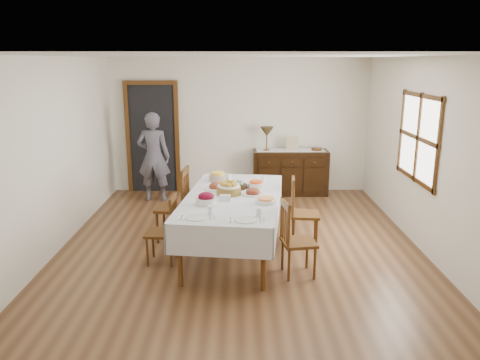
{
  "coord_description": "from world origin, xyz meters",
  "views": [
    {
      "loc": [
        -0.02,
        -6.12,
        2.54
      ],
      "look_at": [
        0.0,
        0.1,
        0.95
      ],
      "focal_mm": 35.0,
      "sensor_mm": 36.0,
      "label": 1
    }
  ],
  "objects_px": {
    "dining_table": "(233,202)",
    "person": "(154,154)",
    "table_lamp": "(267,132)",
    "chair_left_near": "(164,229)",
    "sideboard": "(290,172)",
    "chair_right_near": "(295,238)",
    "chair_right_far": "(302,211)",
    "chair_left_far": "(176,204)"
  },
  "relations": [
    {
      "from": "table_lamp",
      "to": "sideboard",
      "type": "bearing_deg",
      "value": 3.6
    },
    {
      "from": "dining_table",
      "to": "chair_right_far",
      "type": "relative_size",
      "value": 2.63
    },
    {
      "from": "chair_right_near",
      "to": "person",
      "type": "bearing_deg",
      "value": 26.66
    },
    {
      "from": "person",
      "to": "dining_table",
      "type": "bearing_deg",
      "value": 124.59
    },
    {
      "from": "chair_right_far",
      "to": "chair_left_far",
      "type": "bearing_deg",
      "value": 91.32
    },
    {
      "from": "chair_right_far",
      "to": "chair_right_near",
      "type": "bearing_deg",
      "value": 173.85
    },
    {
      "from": "chair_right_near",
      "to": "sideboard",
      "type": "bearing_deg",
      "value": -13.82
    },
    {
      "from": "chair_left_near",
      "to": "sideboard",
      "type": "xyz_separation_m",
      "value": [
        1.95,
        3.21,
        -0.02
      ]
    },
    {
      "from": "chair_left_near",
      "to": "person",
      "type": "distance_m",
      "value": 2.89
    },
    {
      "from": "dining_table",
      "to": "table_lamp",
      "type": "distance_m",
      "value": 3.0
    },
    {
      "from": "sideboard",
      "to": "person",
      "type": "distance_m",
      "value": 2.64
    },
    {
      "from": "dining_table",
      "to": "chair_left_far",
      "type": "distance_m",
      "value": 1.0
    },
    {
      "from": "dining_table",
      "to": "chair_left_far",
      "type": "relative_size",
      "value": 2.35
    },
    {
      "from": "chair_left_near",
      "to": "dining_table",
      "type": "bearing_deg",
      "value": 111.75
    },
    {
      "from": "dining_table",
      "to": "chair_right_near",
      "type": "xyz_separation_m",
      "value": [
        0.75,
        -0.65,
        -0.25
      ]
    },
    {
      "from": "person",
      "to": "table_lamp",
      "type": "relative_size",
      "value": 3.83
    },
    {
      "from": "chair_left_near",
      "to": "chair_right_near",
      "type": "bearing_deg",
      "value": 81.01
    },
    {
      "from": "chair_left_near",
      "to": "chair_right_near",
      "type": "xyz_separation_m",
      "value": [
        1.63,
        -0.38,
        0.02
      ]
    },
    {
      "from": "sideboard",
      "to": "chair_left_near",
      "type": "bearing_deg",
      "value": -121.35
    },
    {
      "from": "chair_left_far",
      "to": "sideboard",
      "type": "relative_size",
      "value": 0.74
    },
    {
      "from": "chair_left_near",
      "to": "table_lamp",
      "type": "relative_size",
      "value": 1.94
    },
    {
      "from": "dining_table",
      "to": "person",
      "type": "relative_size",
      "value": 1.42
    },
    {
      "from": "sideboard",
      "to": "person",
      "type": "bearing_deg",
      "value": -170.73
    },
    {
      "from": "dining_table",
      "to": "table_lamp",
      "type": "bearing_deg",
      "value": 84.99
    },
    {
      "from": "chair_left_near",
      "to": "chair_left_far",
      "type": "relative_size",
      "value": 0.84
    },
    {
      "from": "chair_left_near",
      "to": "person",
      "type": "relative_size",
      "value": 0.51
    },
    {
      "from": "dining_table",
      "to": "person",
      "type": "height_order",
      "value": "person"
    },
    {
      "from": "sideboard",
      "to": "person",
      "type": "height_order",
      "value": "person"
    },
    {
      "from": "sideboard",
      "to": "dining_table",
      "type": "bearing_deg",
      "value": -110.26
    },
    {
      "from": "chair_left_far",
      "to": "table_lamp",
      "type": "relative_size",
      "value": 2.32
    },
    {
      "from": "chair_right_far",
      "to": "table_lamp",
      "type": "relative_size",
      "value": 2.08
    },
    {
      "from": "dining_table",
      "to": "chair_right_far",
      "type": "distance_m",
      "value": 1.07
    },
    {
      "from": "chair_left_far",
      "to": "chair_right_near",
      "type": "bearing_deg",
      "value": 59.83
    },
    {
      "from": "chair_right_far",
      "to": "sideboard",
      "type": "bearing_deg",
      "value": 3.13
    },
    {
      "from": "table_lamp",
      "to": "chair_right_far",
      "type": "bearing_deg",
      "value": -81.93
    },
    {
      "from": "chair_right_far",
      "to": "table_lamp",
      "type": "xyz_separation_m",
      "value": [
        -0.36,
        2.51,
        0.74
      ]
    },
    {
      "from": "chair_left_near",
      "to": "table_lamp",
      "type": "bearing_deg",
      "value": 158.94
    },
    {
      "from": "chair_left_near",
      "to": "table_lamp",
      "type": "height_order",
      "value": "table_lamp"
    },
    {
      "from": "chair_left_far",
      "to": "person",
      "type": "relative_size",
      "value": 0.61
    },
    {
      "from": "person",
      "to": "table_lamp",
      "type": "xyz_separation_m",
      "value": [
        2.1,
        0.39,
        0.34
      ]
    },
    {
      "from": "chair_right_near",
      "to": "person",
      "type": "xyz_separation_m",
      "value": [
        -2.24,
        3.16,
        0.41
      ]
    },
    {
      "from": "chair_right_near",
      "to": "table_lamp",
      "type": "relative_size",
      "value": 2.04
    }
  ]
}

